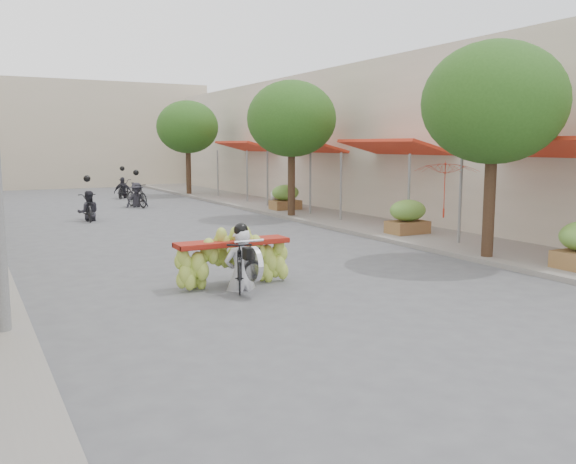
# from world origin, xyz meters

# --- Properties ---
(ground) EXTENTS (120.00, 120.00, 0.00)m
(ground) POSITION_xyz_m (0.00, 0.00, 0.00)
(ground) COLOR #535458
(ground) RESTS_ON ground
(sidewalk_right) EXTENTS (4.00, 60.00, 0.12)m
(sidewalk_right) POSITION_xyz_m (7.00, 15.00, 0.06)
(sidewalk_right) COLOR gray
(sidewalk_right) RESTS_ON ground
(shophouse_row_right) EXTENTS (9.77, 40.00, 6.00)m
(shophouse_row_right) POSITION_xyz_m (11.99, 14.00, 3.00)
(shophouse_row_right) COLOR #C1B3A0
(shophouse_row_right) RESTS_ON ground
(far_building) EXTENTS (20.00, 6.00, 7.00)m
(far_building) POSITION_xyz_m (0.00, 38.00, 3.50)
(far_building) COLOR #BFB197
(far_building) RESTS_ON ground
(street_tree_near) EXTENTS (3.40, 3.40, 5.25)m
(street_tree_near) POSITION_xyz_m (5.40, 4.00, 3.78)
(street_tree_near) COLOR #3A2719
(street_tree_near) RESTS_ON ground
(street_tree_mid) EXTENTS (3.40, 3.40, 5.25)m
(street_tree_mid) POSITION_xyz_m (5.40, 14.00, 3.78)
(street_tree_mid) COLOR #3A2719
(street_tree_mid) RESTS_ON ground
(street_tree_far) EXTENTS (3.40, 3.40, 5.25)m
(street_tree_far) POSITION_xyz_m (5.40, 26.00, 3.78)
(street_tree_far) COLOR #3A2719
(street_tree_far) RESTS_ON ground
(produce_crate_mid) EXTENTS (1.20, 0.88, 1.16)m
(produce_crate_mid) POSITION_xyz_m (6.20, 8.00, 0.71)
(produce_crate_mid) COLOR brown
(produce_crate_mid) RESTS_ON ground
(produce_crate_far) EXTENTS (1.20, 0.88, 1.16)m
(produce_crate_far) POSITION_xyz_m (6.20, 16.00, 0.71)
(produce_crate_far) COLOR brown
(produce_crate_far) RESTS_ON ground
(banana_motorbike) EXTENTS (2.32, 1.87, 2.24)m
(banana_motorbike) POSITION_xyz_m (-1.10, 4.29, 0.74)
(banana_motorbike) COLOR black
(banana_motorbike) RESTS_ON ground
(market_umbrella) EXTENTS (2.31, 2.31, 1.60)m
(market_umbrella) POSITION_xyz_m (6.01, 6.16, 2.40)
(market_umbrella) COLOR red
(market_umbrella) RESTS_ON ground
(pedestrian) EXTENTS (0.90, 0.68, 1.62)m
(pedestrian) POSITION_xyz_m (5.96, 16.42, 0.93)
(pedestrian) COLOR silver
(pedestrian) RESTS_ON ground
(bg_motorbike_a) EXTENTS (0.84, 1.78, 1.95)m
(bg_motorbike_a) POSITION_xyz_m (-1.68, 16.87, 0.73)
(bg_motorbike_a) COLOR black
(bg_motorbike_a) RESTS_ON ground
(bg_motorbike_b) EXTENTS (1.15, 1.98, 1.95)m
(bg_motorbike_b) POSITION_xyz_m (1.19, 20.97, 0.82)
(bg_motorbike_b) COLOR black
(bg_motorbike_b) RESTS_ON ground
(bg_motorbike_c) EXTENTS (1.37, 1.85, 1.95)m
(bg_motorbike_c) POSITION_xyz_m (1.76, 26.07, 0.78)
(bg_motorbike_c) COLOR black
(bg_motorbike_c) RESTS_ON ground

